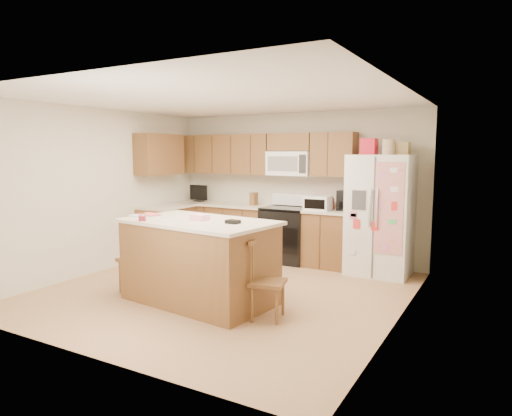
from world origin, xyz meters
The scene contains 9 objects.
ground centered at (0.00, 0.00, 0.00)m, with size 4.50×4.50×0.00m, color #A5744D.
room_shell centered at (0.00, 0.00, 1.44)m, with size 4.60×4.60×2.52m.
cabinetry centered at (-0.98, 1.79, 0.91)m, with size 3.36×1.56×2.15m.
stove centered at (0.00, 1.94, 0.47)m, with size 0.76×0.65×1.13m.
refrigerator centered at (1.57, 1.87, 0.92)m, with size 0.90×0.79×2.04m.
island centered at (-0.03, -0.50, 0.51)m, with size 1.99×1.30×1.11m.
windsor_chair_left centered at (-0.94, -0.61, 0.45)m, with size 0.48×0.50×0.95m.
windsor_chair_back centered at (-0.07, 0.12, 0.47)m, with size 0.49×0.47×1.00m.
windsor_chair_right centered at (0.96, -0.63, 0.42)m, with size 0.44×0.46×0.89m.
Camera 1 is at (3.24, -4.93, 1.82)m, focal length 32.00 mm.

